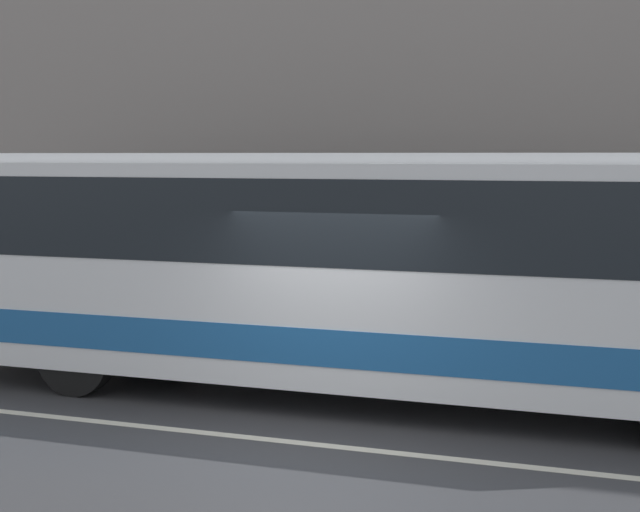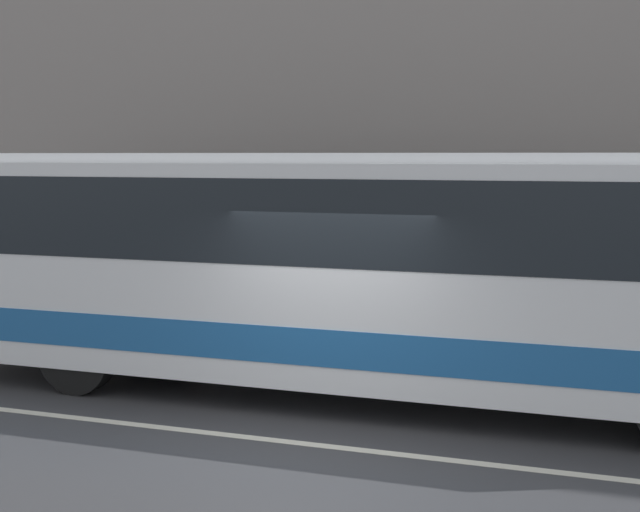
# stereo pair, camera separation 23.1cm
# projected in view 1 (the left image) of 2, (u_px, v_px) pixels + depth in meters

# --- Properties ---
(ground_plane) EXTENTS (60.00, 60.00, 0.00)m
(ground_plane) POSITION_uv_depth(u_px,v_px,m) (310.00, 444.00, 9.80)
(ground_plane) COLOR #38383A
(sidewalk) EXTENTS (60.00, 2.23, 0.17)m
(sidewalk) POSITION_uv_depth(u_px,v_px,m) (410.00, 343.00, 14.62)
(sidewalk) COLOR #A09E99
(sidewalk) RESTS_ON ground_plane
(lane_stripe) EXTENTS (54.00, 0.14, 0.01)m
(lane_stripe) POSITION_uv_depth(u_px,v_px,m) (310.00, 444.00, 9.80)
(lane_stripe) COLOR beige
(lane_stripe) RESTS_ON ground_plane
(transit_bus) EXTENTS (11.53, 2.49, 3.19)m
(transit_bus) POSITION_uv_depth(u_px,v_px,m) (343.00, 261.00, 11.60)
(transit_bus) COLOR white
(transit_bus) RESTS_ON ground_plane
(pedestrian_waiting) EXTENTS (0.36, 0.36, 1.69)m
(pedestrian_waiting) POSITION_uv_depth(u_px,v_px,m) (180.00, 279.00, 15.91)
(pedestrian_waiting) COLOR maroon
(pedestrian_waiting) RESTS_ON sidewalk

